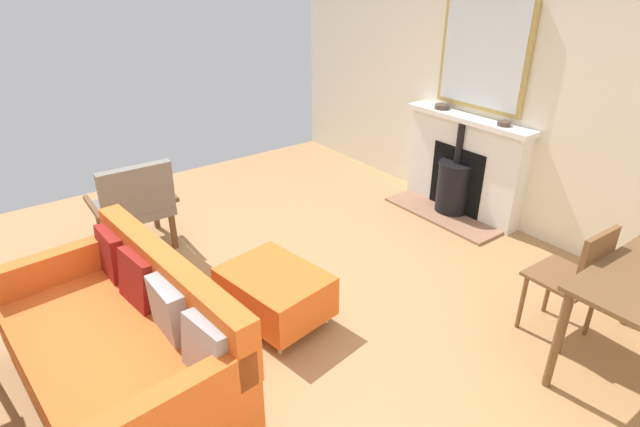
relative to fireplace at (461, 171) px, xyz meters
The scene contains 10 objects.
ground_plane 2.57m from the fireplace, ahead, with size 5.41×5.97×0.01m, color #A87A4C.
wall_left 0.91m from the fireplace, 128.51° to the left, with size 0.12×5.97×2.61m, color silver.
fireplace is the anchor object (origin of this frame).
mirror_over_mantel 1.14m from the fireplace, behind, with size 0.04×0.96×1.03m.
mantel_bowl_near 0.68m from the fireplace, 91.90° to the right, with size 0.14×0.14×0.04m.
mantel_bowl_far 0.70m from the fireplace, 91.67° to the left, with size 0.12×0.12×0.04m.
sofa 3.55m from the fireplace, ahead, with size 1.04×1.77×0.82m.
ottoman 2.51m from the fireplace, ahead, with size 0.66×0.81×0.39m.
armchair_accent 3.13m from the fireplace, 21.77° to the right, with size 0.69×0.60×0.85m.
dining_chair_near_fireplace 2.02m from the fireplace, 60.43° to the left, with size 0.41×0.41×0.86m.
Camera 1 is at (1.48, 2.74, 2.34)m, focal length 28.53 mm.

